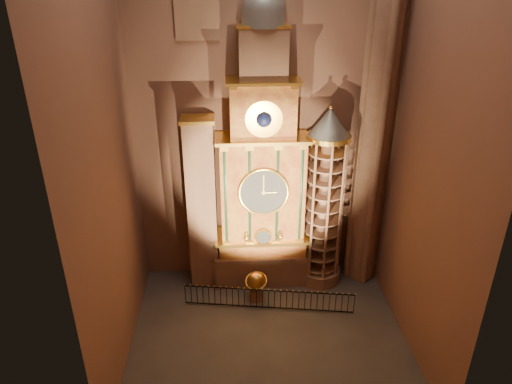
{
  "coord_description": "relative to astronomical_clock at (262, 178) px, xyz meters",
  "views": [
    {
      "loc": [
        -1.73,
        -18.09,
        16.81
      ],
      "look_at": [
        -0.47,
        3.0,
        6.79
      ],
      "focal_mm": 32.0,
      "sensor_mm": 36.0,
      "label": 1
    }
  ],
  "objects": [
    {
      "name": "wall_back",
      "position": [
        0.0,
        1.04,
        4.32
      ],
      "size": [
        22.0,
        0.0,
        22.0
      ],
      "primitive_type": "plane",
      "rotation": [
        1.57,
        0.0,
        0.0
      ],
      "color": "brown",
      "rests_on": "floor"
    },
    {
      "name": "iron_railing",
      "position": [
        0.17,
        -2.93,
        -6.01
      ],
      "size": [
        9.25,
        1.44,
        1.24
      ],
      "color": "black",
      "rests_on": "floor"
    },
    {
      "name": "wall_right",
      "position": [
        7.0,
        -4.96,
        4.32
      ],
      "size": [
        0.0,
        22.0,
        22.0
      ],
      "primitive_type": "plane",
      "rotation": [
        1.57,
        0.0,
        -1.57
      ],
      "color": "brown",
      "rests_on": "floor"
    },
    {
      "name": "celestial_globe",
      "position": [
        -0.46,
        -2.07,
        -5.59
      ],
      "size": [
        1.61,
        1.58,
        1.81
      ],
      "color": "#8C634C",
      "rests_on": "floor"
    },
    {
      "name": "floor",
      "position": [
        0.0,
        -4.96,
        -6.68
      ],
      "size": [
        14.0,
        14.0,
        0.0
      ],
      "primitive_type": "plane",
      "color": "#383330",
      "rests_on": "ground"
    },
    {
      "name": "stair_turret",
      "position": [
        3.5,
        -0.26,
        -1.41
      ],
      "size": [
        2.5,
        2.5,
        10.8
      ],
      "color": "#8C634C",
      "rests_on": "floor"
    },
    {
      "name": "portrait_tower",
      "position": [
        -3.4,
        0.02,
        -1.53
      ],
      "size": [
        1.8,
        1.6,
        10.2
      ],
      "color": "#8C634C",
      "rests_on": "floor"
    },
    {
      "name": "astronomical_clock",
      "position": [
        0.0,
        0.0,
        0.0
      ],
      "size": [
        5.6,
        2.41,
        16.7
      ],
      "color": "#8C634C",
      "rests_on": "floor"
    },
    {
      "name": "wall_left",
      "position": [
        -7.0,
        -4.96,
        4.32
      ],
      "size": [
        0.0,
        22.0,
        22.0
      ],
      "primitive_type": "plane",
      "rotation": [
        1.57,
        0.0,
        1.57
      ],
      "color": "brown",
      "rests_on": "floor"
    },
    {
      "name": "gothic_pier",
      "position": [
        6.1,
        0.04,
        4.32
      ],
      "size": [
        2.04,
        2.04,
        22.0
      ],
      "color": "#8C634C",
      "rests_on": "floor"
    }
  ]
}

